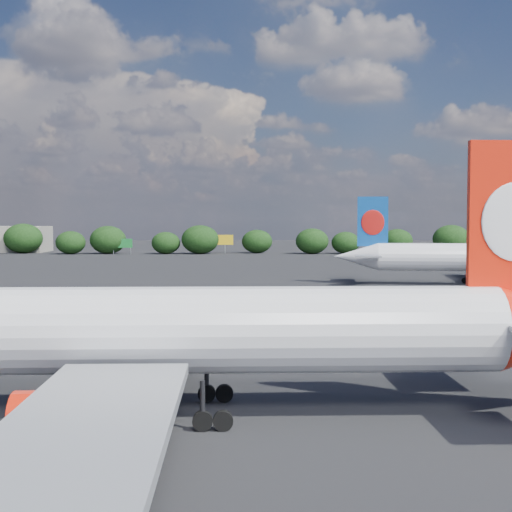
{
  "coord_description": "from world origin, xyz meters",
  "views": [
    {
      "loc": [
        14.57,
        -33.07,
        10.36
      ],
      "look_at": [
        16.0,
        12.0,
        8.0
      ],
      "focal_mm": 50.0,
      "sensor_mm": 36.0,
      "label": 1
    }
  ],
  "objects": [
    {
      "name": "ground",
      "position": [
        0.0,
        60.0,
        0.0
      ],
      "size": [
        500.0,
        500.0,
        0.0
      ],
      "primitive_type": "plane",
      "color": "black",
      "rests_on": "ground"
    },
    {
      "name": "qantas_airliner",
      "position": [
        12.77,
        4.0,
        4.4
      ],
      "size": [
        44.11,
        41.84,
        14.46
      ],
      "color": "white",
      "rests_on": "ground"
    },
    {
      "name": "china_southern_airliner",
      "position": [
        52.35,
        76.5,
        4.22
      ],
      "size": [
        42.43,
        40.47,
        13.85
      ],
      "color": "white",
      "rests_on": "ground"
    },
    {
      "name": "highway_sign",
      "position": [
        -18.0,
        176.0,
        3.13
      ],
      "size": [
        6.0,
        0.3,
        4.5
      ],
      "color": "#156928",
      "rests_on": "ground"
    },
    {
      "name": "billboard_yellow",
      "position": [
        12.0,
        182.0,
        3.87
      ],
      "size": [
        5.0,
        0.3,
        5.5
      ],
      "color": "gold",
      "rests_on": "ground"
    },
    {
      "name": "horizon_treeline",
      "position": [
        -7.75,
        180.32,
        4.06
      ],
      "size": [
        202.6,
        16.1,
        9.33
      ],
      "color": "black",
      "rests_on": "ground"
    }
  ]
}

